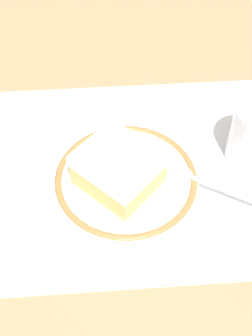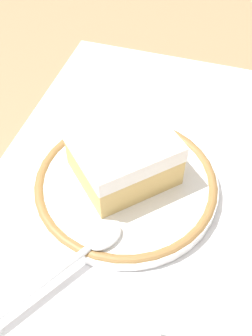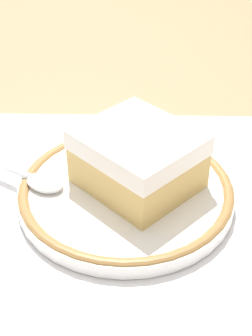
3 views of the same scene
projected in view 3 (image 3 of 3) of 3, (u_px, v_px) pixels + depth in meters
ground_plane at (102, 217)px, 0.41m from camera, size 2.40×2.40×0.00m
placemat at (102, 216)px, 0.41m from camera, size 0.52×0.33×0.00m
plate at (126, 191)px, 0.42m from camera, size 0.18×0.18×0.01m
cake_slice at (138, 159)px, 0.41m from camera, size 0.12×0.12×0.05m
spoon at (19, 172)px, 0.43m from camera, size 0.13×0.09×0.01m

